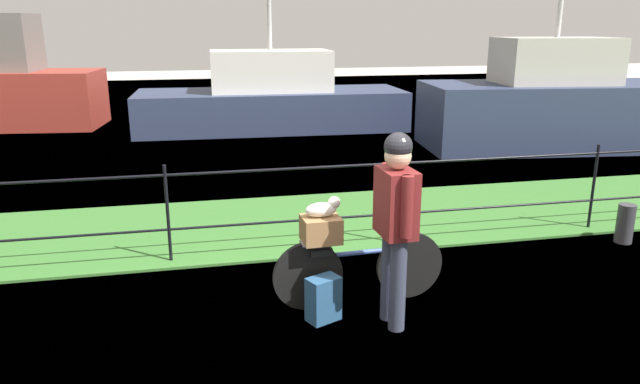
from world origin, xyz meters
name	(u,v)px	position (x,y,z in m)	size (l,w,h in m)	color
ground_plane	(328,345)	(0.00, 0.00, 0.00)	(60.00, 60.00, 0.00)	#B2ADA3
grass_strip	(275,224)	(0.00, 3.03, 0.01)	(27.00, 2.40, 0.03)	#38702D
harbor_water	(236,135)	(0.00, 9.61, 0.00)	(30.00, 30.00, 0.00)	#60849E
iron_fence	(287,199)	(0.00, 2.04, 0.65)	(18.04, 0.04, 1.09)	black
bicycle_main	(358,269)	(0.44, 0.68, 0.34)	(1.63, 0.17, 0.65)	black
wooden_crate	(321,229)	(0.09, 0.67, 0.76)	(0.33, 0.29, 0.23)	olive
terrier_dog	(324,208)	(0.11, 0.67, 0.95)	(0.32, 0.15, 0.18)	silver
cyclist_person	(396,214)	(0.63, 0.24, 1.00)	(0.28, 0.54, 1.68)	#383D51
backpack_on_paving	(323,299)	(0.06, 0.43, 0.20)	(0.28, 0.18, 0.40)	#28517A
mooring_bollard	(625,224)	(3.96, 1.54, 0.23)	(0.20, 0.20, 0.47)	#38383D
moored_boat_near	(271,101)	(0.94, 10.27, 0.70)	(6.53, 2.46, 3.50)	#2D3856
moored_boat_far	(550,106)	(6.30, 6.83, 0.86)	(5.35, 2.65, 3.84)	#2D3856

